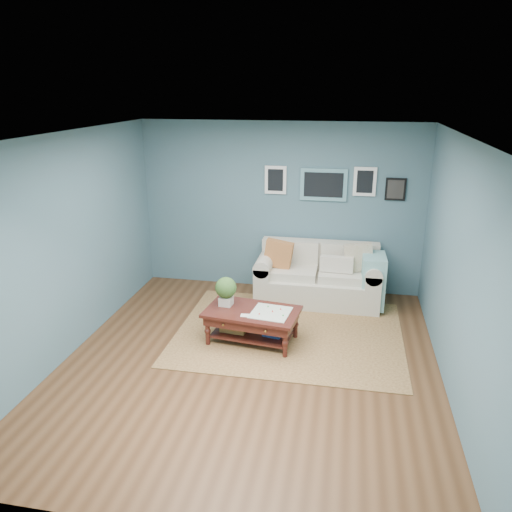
# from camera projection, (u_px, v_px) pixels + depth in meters

# --- Properties ---
(room_shell) EXTENTS (5.00, 5.02, 2.70)m
(room_shell) POSITION_uv_depth(u_px,v_px,m) (252.00, 256.00, 5.69)
(room_shell) COLOR brown
(room_shell) RESTS_ON ground
(area_rug) EXTENTS (3.02, 2.41, 0.01)m
(area_rug) POSITION_uv_depth(u_px,v_px,m) (289.00, 332.00, 6.80)
(area_rug) COLOR brown
(area_rug) RESTS_ON ground
(loveseat) EXTENTS (1.93, 0.88, 0.99)m
(loveseat) POSITION_uv_depth(u_px,v_px,m) (324.00, 277.00, 7.70)
(loveseat) COLOR beige
(loveseat) RESTS_ON ground
(coffee_table) EXTENTS (1.27, 0.84, 0.84)m
(coffee_table) POSITION_uv_depth(u_px,v_px,m) (248.00, 315.00, 6.49)
(coffee_table) COLOR #360F0F
(coffee_table) RESTS_ON ground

